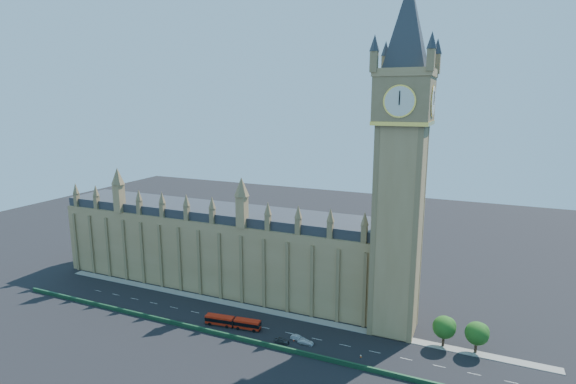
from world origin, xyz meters
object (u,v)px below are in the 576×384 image
at_px(red_bus, 233,322).
at_px(car_white, 306,342).
at_px(car_grey, 282,341).
at_px(car_silver, 298,338).

bearing_deg(red_bus, car_white, -7.33).
distance_m(car_grey, car_white, 6.44).
xyz_separation_m(red_bus, car_white, (22.69, -0.23, -0.85)).
bearing_deg(car_grey, car_silver, -49.06).
relative_size(red_bus, car_silver, 4.16).
bearing_deg(car_white, red_bus, 88.79).
height_order(red_bus, car_white, red_bus).
height_order(red_bus, car_grey, red_bus).
distance_m(red_bus, car_silver, 20.05).
distance_m(red_bus, car_white, 22.71).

